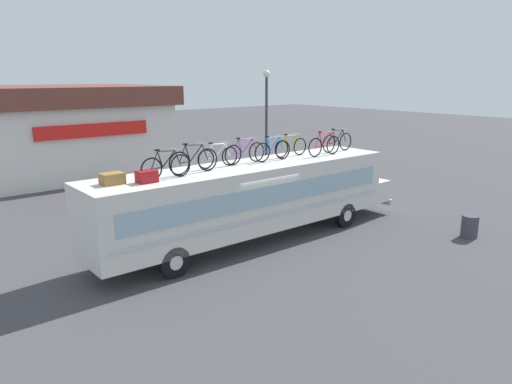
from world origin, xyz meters
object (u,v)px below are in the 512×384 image
at_px(trash_bin, 470,226).
at_px(rooftop_bicycle_3, 218,157).
at_px(rooftop_bicycle_5, 273,150).
at_px(rooftop_bicycle_2, 194,160).
at_px(luggage_bag_1, 112,179).
at_px(rooftop_bicycle_8, 337,142).
at_px(rooftop_bicycle_7, 324,145).
at_px(rooftop_bicycle_6, 291,147).
at_px(bus, 253,196).
at_px(luggage_bag_2, 147,176).
at_px(rooftop_bicycle_4, 245,152).
at_px(street_lamp, 266,113).
at_px(rooftop_bicycle_1, 166,166).

bearing_deg(trash_bin, rooftop_bicycle_3, 146.28).
bearing_deg(rooftop_bicycle_5, rooftop_bicycle_2, -178.24).
height_order(luggage_bag_1, rooftop_bicycle_8, rooftop_bicycle_8).
bearing_deg(trash_bin, rooftop_bicycle_7, 124.47).
bearing_deg(rooftop_bicycle_6, rooftop_bicycle_3, -178.87).
bearing_deg(rooftop_bicycle_2, rooftop_bicycle_5, 1.76).
relative_size(bus, rooftop_bicycle_5, 7.66).
bearing_deg(luggage_bag_2, rooftop_bicycle_4, 8.70).
bearing_deg(bus, street_lamp, 46.65).
xyz_separation_m(rooftop_bicycle_2, rooftop_bicycle_4, (2.29, 0.32, -0.02)).
distance_m(rooftop_bicycle_6, rooftop_bicycle_8, 2.29).
distance_m(luggage_bag_1, rooftop_bicycle_5, 6.01).
bearing_deg(rooftop_bicycle_3, trash_bin, -33.72).
bearing_deg(rooftop_bicycle_3, rooftop_bicycle_7, -7.60).
distance_m(bus, rooftop_bicycle_6, 2.65).
bearing_deg(rooftop_bicycle_8, rooftop_bicycle_3, 177.47).
bearing_deg(rooftop_bicycle_8, rooftop_bicycle_1, -177.77).
distance_m(rooftop_bicycle_3, rooftop_bicycle_8, 5.67).
bearing_deg(luggage_bag_1, rooftop_bicycle_6, 2.22).
height_order(bus, trash_bin, bus).
xyz_separation_m(luggage_bag_2, rooftop_bicycle_3, (2.92, 0.63, 0.18)).
xyz_separation_m(rooftop_bicycle_3, rooftop_bicycle_4, (1.14, -0.01, 0.03)).
xyz_separation_m(rooftop_bicycle_2, trash_bin, (8.72, -4.73, -2.77)).
height_order(rooftop_bicycle_3, rooftop_bicycle_8, rooftop_bicycle_8).
bearing_deg(rooftop_bicycle_1, rooftop_bicycle_2, 11.90).
distance_m(rooftop_bicycle_3, rooftop_bicycle_5, 2.25).
relative_size(rooftop_bicycle_3, rooftop_bicycle_7, 0.94).
xyz_separation_m(rooftop_bicycle_8, trash_bin, (1.91, -4.80, -2.76)).
height_order(luggage_bag_1, rooftop_bicycle_2, rooftop_bicycle_2).
xyz_separation_m(rooftop_bicycle_5, rooftop_bicycle_7, (2.28, -0.38, 0.01)).
relative_size(rooftop_bicycle_2, rooftop_bicycle_4, 1.02).
relative_size(bus, street_lamp, 2.12).
bearing_deg(street_lamp, luggage_bag_1, -149.38).
bearing_deg(rooftop_bicycle_3, rooftop_bicycle_4, -0.38).
xyz_separation_m(rooftop_bicycle_1, trash_bin, (9.82, -4.50, -2.75)).
height_order(luggage_bag_2, rooftop_bicycle_1, rooftop_bicycle_1).
relative_size(luggage_bag_1, rooftop_bicycle_2, 0.35).
distance_m(luggage_bag_1, rooftop_bicycle_1, 1.58).
bearing_deg(rooftop_bicycle_1, luggage_bag_1, 167.18).
xyz_separation_m(luggage_bag_1, rooftop_bicycle_5, (6.01, -0.01, 0.23)).
distance_m(rooftop_bicycle_5, rooftop_bicycle_7, 2.31).
bearing_deg(rooftop_bicycle_2, rooftop_bicycle_7, -2.79).
xyz_separation_m(rooftop_bicycle_1, rooftop_bicycle_4, (3.39, 0.55, 0.01)).
distance_m(trash_bin, street_lamp, 12.21).
distance_m(luggage_bag_1, luggage_bag_2, 0.95).
relative_size(rooftop_bicycle_1, rooftop_bicycle_7, 0.97).
bearing_deg(bus, rooftop_bicycle_1, -176.07).
height_order(rooftop_bicycle_1, rooftop_bicycle_8, rooftop_bicycle_8).
height_order(luggage_bag_1, rooftop_bicycle_6, rooftop_bicycle_6).
xyz_separation_m(bus, trash_bin, (6.32, -4.74, -1.23)).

